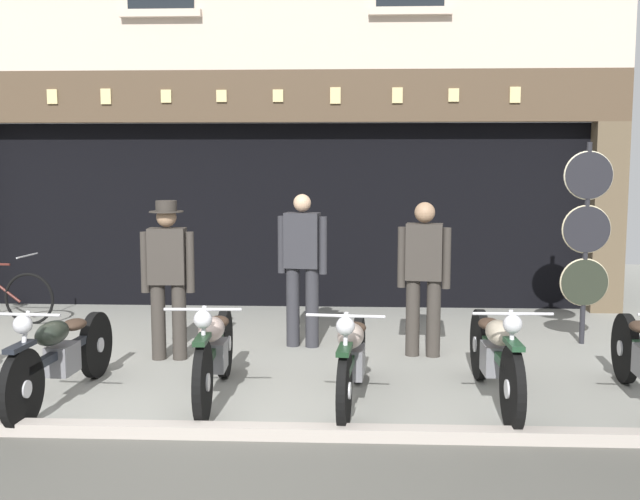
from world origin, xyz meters
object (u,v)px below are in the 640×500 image
object	(u,v)px
motorcycle_center	(352,357)
advert_board_near	(153,185)
salesman_right	(424,271)
motorcycle_center_right	(495,354)
motorcycle_center_left	(214,350)
advert_board_far	(89,193)
motorcycle_left	(61,354)
salesman_left	(168,272)
shopkeeper_center	(302,263)
tyre_sign_pole	(586,231)

from	to	relation	value
motorcycle_center	advert_board_near	world-z (taller)	advert_board_near
salesman_right	motorcycle_center_right	bearing A→B (deg)	115.08
motorcycle_center_left	advert_board_far	world-z (taller)	advert_board_far
motorcycle_left	salesman_left	xyz separation A→B (m)	(0.59, 1.44, 0.51)
salesman_left	shopkeeper_center	size ratio (longest dim) A/B	0.98
shopkeeper_center	salesman_right	distance (m)	1.37
motorcycle_left	motorcycle_center_left	size ratio (longest dim) A/B	1.05
tyre_sign_pole	motorcycle_center	bearing A→B (deg)	-138.90
advert_board_near	motorcycle_center	bearing A→B (deg)	-57.11
motorcycle_center_right	salesman_left	distance (m)	3.46
motorcycle_center	motorcycle_center_right	xyz separation A→B (m)	(1.23, 0.07, 0.02)
motorcycle_left	salesman_left	world-z (taller)	salesman_left
motorcycle_center_right	shopkeeper_center	size ratio (longest dim) A/B	1.23
motorcycle_center	advert_board_near	distance (m)	5.47
motorcycle_left	motorcycle_center	bearing A→B (deg)	-175.10
motorcycle_left	motorcycle_center_right	distance (m)	3.76
motorcycle_left	motorcycle_center	xyz separation A→B (m)	(2.53, 0.05, -0.01)
motorcycle_center_left	motorcycle_center	bearing A→B (deg)	173.17
motorcycle_center_left	salesman_left	world-z (taller)	salesman_left
advert_board_far	motorcycle_center_right	bearing A→B (deg)	-40.89
salesman_left	salesman_right	bearing A→B (deg)	-176.72
salesman_left	advert_board_near	distance (m)	3.31
salesman_right	advert_board_near	bearing A→B (deg)	-29.57
motorcycle_center_left	salesman_left	bearing A→B (deg)	-62.99
motorcycle_center	shopkeeper_center	xyz separation A→B (m)	(-0.57, 2.01, 0.54)
shopkeeper_center	tyre_sign_pole	xyz separation A→B (m)	(3.19, 0.27, 0.34)
motorcycle_center	shopkeeper_center	distance (m)	2.16
tyre_sign_pole	advert_board_far	xyz separation A→B (m)	(-6.45, 2.17, 0.32)
salesman_right	motorcycle_left	bearing A→B (deg)	35.52
salesman_left	shopkeeper_center	distance (m)	1.50
advert_board_far	motorcycle_center_left	bearing A→B (deg)	-59.02
motorcycle_left	advert_board_near	bearing A→B (deg)	-81.67
motorcycle_center	salesman_right	distance (m)	1.88
salesman_left	motorcycle_center_left	bearing A→B (deg)	116.88
motorcycle_left	salesman_left	distance (m)	1.64
motorcycle_center	tyre_sign_pole	bearing A→B (deg)	-133.85
motorcycle_center_left	motorcycle_left	bearing A→B (deg)	4.19
motorcycle_center_right	tyre_sign_pole	size ratio (longest dim) A/B	0.92
salesman_right	advert_board_far	xyz separation A→B (m)	(-4.58, 2.81, 0.70)
motorcycle_center_right	salesman_right	distance (m)	1.72
motorcycle_center_left	salesman_right	size ratio (longest dim) A/B	1.19
motorcycle_center_left	motorcycle_center_right	size ratio (longest dim) A/B	0.93
motorcycle_left	motorcycle_center_right	bearing A→B (deg)	-174.32
motorcycle_center_left	salesman_right	distance (m)	2.55
salesman_right	tyre_sign_pole	world-z (taller)	tyre_sign_pole
motorcycle_left	shopkeeper_center	xyz separation A→B (m)	(1.96, 2.06, 0.53)
shopkeeper_center	advert_board_far	distance (m)	4.13
tyre_sign_pole	advert_board_far	world-z (taller)	tyre_sign_pole
motorcycle_left	advert_board_near	distance (m)	4.70
motorcycle_center	advert_board_far	size ratio (longest dim) A/B	1.85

